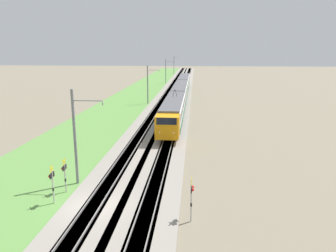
{
  "coord_description": "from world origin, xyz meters",
  "views": [
    {
      "loc": [
        -20.32,
        -6.88,
        10.92
      ],
      "look_at": [
        16.75,
        -3.81,
        2.17
      ],
      "focal_mm": 35.0,
      "sensor_mm": 36.0,
      "label": 1
    }
  ],
  "objects_px": {
    "crossing_signal_near": "(52,181)",
    "crossing_signal_aux": "(65,173)",
    "catenary_mast_near": "(76,137)",
    "catenary_mast_distant": "(174,65)",
    "passenger_train": "(180,92)",
    "catenary_mast_mid": "(148,84)",
    "crossing_signal_far": "(192,195)",
    "catenary_mast_far": "(166,71)"
  },
  "relations": [
    {
      "from": "crossing_signal_near",
      "to": "catenary_mast_near",
      "type": "bearing_deg",
      "value": -97.83
    },
    {
      "from": "catenary_mast_near",
      "to": "catenary_mast_distant",
      "type": "relative_size",
      "value": 0.97
    },
    {
      "from": "catenary_mast_near",
      "to": "catenary_mast_mid",
      "type": "xyz_separation_m",
      "value": [
        40.81,
        -0.0,
        -0.07
      ]
    },
    {
      "from": "crossing_signal_far",
      "to": "catenary_mast_mid",
      "type": "bearing_deg",
      "value": 101.5
    },
    {
      "from": "catenary_mast_mid",
      "to": "catenary_mast_far",
      "type": "xyz_separation_m",
      "value": [
        40.81,
        0.0,
        0.1
      ]
    },
    {
      "from": "crossing_signal_near",
      "to": "crossing_signal_aux",
      "type": "bearing_deg",
      "value": -94.0
    },
    {
      "from": "passenger_train",
      "to": "crossing_signal_far",
      "type": "xyz_separation_m",
      "value": [
        -48.51,
        -2.97,
        -0.46
      ]
    },
    {
      "from": "crossing_signal_near",
      "to": "crossing_signal_aux",
      "type": "distance_m",
      "value": 1.92
    },
    {
      "from": "passenger_train",
      "to": "catenary_mast_near",
      "type": "relative_size",
      "value": 8.2
    },
    {
      "from": "crossing_signal_aux",
      "to": "catenary_mast_mid",
      "type": "distance_m",
      "value": 42.64
    },
    {
      "from": "passenger_train",
      "to": "crossing_signal_far",
      "type": "bearing_deg",
      "value": 3.51
    },
    {
      "from": "catenary_mast_far",
      "to": "catenary_mast_distant",
      "type": "xyz_separation_m",
      "value": [
        40.81,
        0.0,
        0.1
      ]
    },
    {
      "from": "passenger_train",
      "to": "crossing_signal_far",
      "type": "height_order",
      "value": "passenger_train"
    },
    {
      "from": "passenger_train",
      "to": "catenary_mast_mid",
      "type": "distance_m",
      "value": 7.06
    },
    {
      "from": "crossing_signal_near",
      "to": "crossing_signal_far",
      "type": "distance_m",
      "value": 10.0
    },
    {
      "from": "catenary_mast_near",
      "to": "catenary_mast_distant",
      "type": "xyz_separation_m",
      "value": [
        122.44,
        0.0,
        0.13
      ]
    },
    {
      "from": "catenary_mast_mid",
      "to": "catenary_mast_far",
      "type": "bearing_deg",
      "value": 0.0
    },
    {
      "from": "catenary_mast_mid",
      "to": "crossing_signal_near",
      "type": "bearing_deg",
      "value": 179.35
    },
    {
      "from": "crossing_signal_aux",
      "to": "catenary_mast_far",
      "type": "xyz_separation_m",
      "value": [
        83.38,
        -0.37,
        2.42
      ]
    },
    {
      "from": "crossing_signal_aux",
      "to": "catenary_mast_distant",
      "type": "relative_size",
      "value": 0.35
    },
    {
      "from": "crossing_signal_far",
      "to": "catenary_mast_near",
      "type": "relative_size",
      "value": 0.38
    },
    {
      "from": "crossing_signal_aux",
      "to": "catenary_mast_near",
      "type": "bearing_deg",
      "value": -101.92
    },
    {
      "from": "crossing_signal_aux",
      "to": "catenary_mast_mid",
      "type": "relative_size",
      "value": 0.37
    },
    {
      "from": "catenary_mast_far",
      "to": "catenary_mast_distant",
      "type": "height_order",
      "value": "catenary_mast_distant"
    },
    {
      "from": "crossing_signal_far",
      "to": "crossing_signal_aux",
      "type": "xyz_separation_m",
      "value": [
        3.48,
        9.74,
        -0.13
      ]
    },
    {
      "from": "crossing_signal_aux",
      "to": "catenary_mast_distant",
      "type": "xyz_separation_m",
      "value": [
        124.2,
        -0.37,
        2.52
      ]
    },
    {
      "from": "catenary_mast_distant",
      "to": "catenary_mast_mid",
      "type": "bearing_deg",
      "value": -180.0
    },
    {
      "from": "crossing_signal_far",
      "to": "catenary_mast_far",
      "type": "xyz_separation_m",
      "value": [
        86.86,
        9.37,
        2.28
      ]
    },
    {
      "from": "catenary_mast_far",
      "to": "catenary_mast_distant",
      "type": "bearing_deg",
      "value": 0.0
    },
    {
      "from": "passenger_train",
      "to": "catenary_mast_far",
      "type": "xyz_separation_m",
      "value": [
        38.36,
        6.4,
        1.82
      ]
    },
    {
      "from": "crossing_signal_aux",
      "to": "catenary_mast_far",
      "type": "bearing_deg",
      "value": -90.25
    },
    {
      "from": "passenger_train",
      "to": "crossing_signal_far",
      "type": "relative_size",
      "value": 21.37
    },
    {
      "from": "catenary_mast_mid",
      "to": "catenary_mast_far",
      "type": "height_order",
      "value": "catenary_mast_far"
    },
    {
      "from": "passenger_train",
      "to": "crossing_signal_aux",
      "type": "height_order",
      "value": "passenger_train"
    },
    {
      "from": "crossing_signal_near",
      "to": "catenary_mast_mid",
      "type": "bearing_deg",
      "value": -90.65
    },
    {
      "from": "catenary_mast_near",
      "to": "crossing_signal_far",
      "type": "bearing_deg",
      "value": -119.2
    },
    {
      "from": "passenger_train",
      "to": "crossing_signal_near",
      "type": "bearing_deg",
      "value": -8.36
    },
    {
      "from": "catenary_mast_near",
      "to": "catenary_mast_distant",
      "type": "bearing_deg",
      "value": 0.0
    },
    {
      "from": "catenary_mast_mid",
      "to": "crossing_signal_aux",
      "type": "bearing_deg",
      "value": 179.5
    },
    {
      "from": "crossing_signal_near",
      "to": "crossing_signal_far",
      "type": "height_order",
      "value": "crossing_signal_far"
    },
    {
      "from": "crossing_signal_aux",
      "to": "catenary_mast_mid",
      "type": "height_order",
      "value": "catenary_mast_mid"
    },
    {
      "from": "crossing_signal_near",
      "to": "crossing_signal_aux",
      "type": "xyz_separation_m",
      "value": [
        1.91,
        -0.13,
        -0.09
      ]
    }
  ]
}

